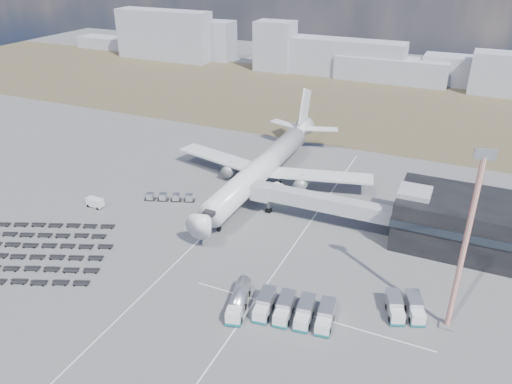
% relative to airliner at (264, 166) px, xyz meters
% --- Properties ---
extents(ground, '(420.00, 420.00, 0.00)m').
position_rel_airliner_xyz_m(ground, '(0.00, -32.38, -5.29)').
color(ground, '#565659').
rests_on(ground, ground).
extents(grass_strip, '(420.00, 90.00, 0.01)m').
position_rel_airliner_xyz_m(grass_strip, '(0.00, 77.62, -5.29)').
color(grass_strip, '#453D29').
rests_on(grass_strip, ground).
extents(lane_markings, '(47.12, 110.00, 0.01)m').
position_rel_airliner_xyz_m(lane_markings, '(9.77, -29.38, -5.29)').
color(lane_markings, silver).
rests_on(lane_markings, ground).
extents(terminal, '(30.40, 16.40, 11.00)m').
position_rel_airliner_xyz_m(terminal, '(47.77, -8.41, -0.04)').
color(terminal, black).
rests_on(terminal, ground).
extents(jet_bridge, '(30.30, 3.80, 7.05)m').
position_rel_airliner_xyz_m(jet_bridge, '(15.90, -11.95, -0.24)').
color(jet_bridge, '#939399').
rests_on(jet_bridge, ground).
extents(airliner, '(51.59, 64.53, 17.62)m').
position_rel_airliner_xyz_m(airliner, '(0.00, 0.00, 0.00)').
color(airliner, silver).
rests_on(airliner, ground).
extents(skyline, '(321.04, 25.94, 24.66)m').
position_rel_airliner_xyz_m(skyline, '(4.78, 117.80, 3.63)').
color(skyline, '#9899A6').
rests_on(skyline, ground).
extents(fuel_tanker, '(4.70, 9.94, 3.12)m').
position_rel_airliner_xyz_m(fuel_tanker, '(14.32, -43.44, -3.73)').
color(fuel_tanker, silver).
rests_on(fuel_tanker, ground).
extents(pushback_tug, '(2.98, 1.86, 1.33)m').
position_rel_airliner_xyz_m(pushback_tug, '(-4.00, -24.38, -4.63)').
color(pushback_tug, silver).
rests_on(pushback_tug, ground).
extents(utility_van, '(4.08, 2.00, 2.16)m').
position_rel_airliner_xyz_m(utility_van, '(-30.26, -25.58, -4.21)').
color(utility_van, silver).
rests_on(utility_van, ground).
extents(catering_truck, '(4.32, 6.11, 2.60)m').
position_rel_airliner_xyz_m(catering_truck, '(4.02, -4.80, -3.96)').
color(catering_truck, silver).
rests_on(catering_truck, ground).
extents(service_trucks_near, '(12.89, 8.18, 2.70)m').
position_rel_airliner_xyz_m(service_trucks_near, '(23.39, -41.88, -3.83)').
color(service_trucks_near, silver).
rests_on(service_trucks_near, ground).
extents(service_trucks_far, '(7.25, 7.88, 2.59)m').
position_rel_airliner_xyz_m(service_trucks_far, '(39.12, -33.90, -3.88)').
color(service_trucks_far, silver).
rests_on(service_trucks_far, ground).
extents(uld_row, '(11.46, 5.42, 1.61)m').
position_rel_airliner_xyz_m(uld_row, '(-16.67, -16.18, -4.33)').
color(uld_row, black).
rests_on(uld_row, ground).
extents(baggage_dollies, '(33.46, 29.62, 0.66)m').
position_rel_airliner_xyz_m(baggage_dollies, '(-28.99, -45.27, -4.96)').
color(baggage_dollies, black).
rests_on(baggage_dollies, ground).
extents(floodlight_mast, '(2.81, 2.28, 29.54)m').
position_rel_airliner_xyz_m(floodlight_mast, '(45.73, -33.94, 9.51)').
color(floodlight_mast, '#AF321C').
rests_on(floodlight_mast, ground).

